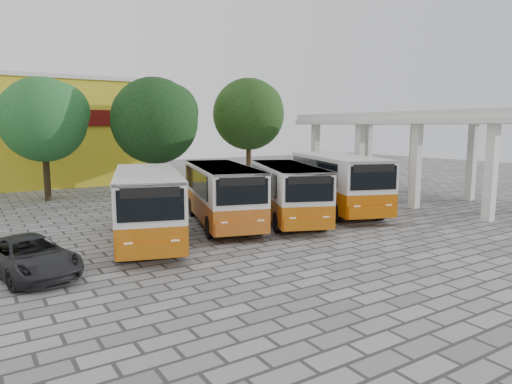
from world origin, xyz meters
TOP-DOWN VIEW (x-y plane):
  - ground at (0.00, 0.00)m, footprint 90.00×90.00m
  - terminal_shelter at (10.50, 4.00)m, footprint 6.80×15.80m
  - bus_far_left at (-7.40, 2.55)m, footprint 4.59×8.27m
  - bus_centre_left at (-3.43, 3.72)m, footprint 4.40×8.13m
  - bus_centre_right at (-0.33, 2.81)m, footprint 5.01×8.06m
  - bus_far_right at (3.48, 3.44)m, footprint 5.25×8.94m
  - tree_left at (-9.09, 15.81)m, footprint 5.39×5.14m
  - tree_middle at (-2.72, 13.97)m, footprint 5.86×5.58m
  - tree_right at (5.72, 16.06)m, footprint 5.87×5.59m
  - parked_car at (-11.91, 0.48)m, footprint 2.89×4.62m

SIDE VIEW (x-z plane):
  - ground at x=0.00m, z-range 0.00..0.00m
  - parked_car at x=-11.91m, z-range 0.00..1.19m
  - bus_centre_right at x=-0.33m, z-range 0.21..2.93m
  - bus_centre_left at x=-3.43m, z-range 0.22..2.98m
  - bus_far_left at x=-7.40m, z-range 0.22..3.02m
  - bus_far_right at x=3.48m, z-range 0.24..3.26m
  - terminal_shelter at x=10.50m, z-range 2.21..7.61m
  - tree_middle at x=-2.72m, z-range 1.25..8.97m
  - tree_left at x=-9.09m, z-range 1.37..8.91m
  - tree_right at x=5.72m, z-range 1.54..9.86m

